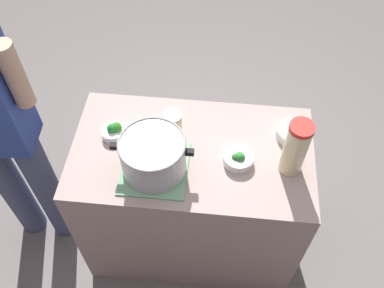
{
  "coord_description": "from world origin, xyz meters",
  "views": [
    {
      "loc": [
        -0.11,
        1.12,
        2.43
      ],
      "look_at": [
        0.0,
        0.0,
        0.94
      ],
      "focal_mm": 39.9,
      "sensor_mm": 36.0,
      "label": 1
    }
  ],
  "objects": [
    {
      "name": "ground_plane",
      "position": [
        0.0,
        0.0,
        0.0
      ],
      "size": [
        8.0,
        8.0,
        0.0
      ],
      "primitive_type": "plane",
      "color": "slate"
    },
    {
      "name": "counter_slab",
      "position": [
        0.0,
        0.0,
        0.44
      ],
      "size": [
        1.09,
        0.62,
        0.89
      ],
      "primitive_type": "cube",
      "color": "#A7908A",
      "rests_on": "ground_plane"
    },
    {
      "name": "dish_cloth",
      "position": [
        0.15,
        0.11,
        0.89
      ],
      "size": [
        0.29,
        0.3,
        0.01
      ],
      "primitive_type": "cube",
      "color": "#79AF85",
      "rests_on": "counter_slab"
    },
    {
      "name": "cooking_pot",
      "position": [
        0.15,
        0.11,
        0.99
      ],
      "size": [
        0.35,
        0.28,
        0.18
      ],
      "color": "#B7B7BC",
      "rests_on": "dish_cloth"
    },
    {
      "name": "lemonade_pitcher",
      "position": [
        -0.43,
        0.05,
        1.03
      ],
      "size": [
        0.1,
        0.1,
        0.28
      ],
      "color": "beige",
      "rests_on": "counter_slab"
    },
    {
      "name": "mason_jar",
      "position": [
        0.09,
        -0.1,
        0.95
      ],
      "size": [
        0.08,
        0.08,
        0.12
      ],
      "color": "beige",
      "rests_on": "counter_slab"
    },
    {
      "name": "broccoli_bowl_front",
      "position": [
        0.36,
        -0.05,
        0.92
      ],
      "size": [
        0.1,
        0.1,
        0.08
      ],
      "color": "silver",
      "rests_on": "counter_slab"
    },
    {
      "name": "broccoli_bowl_center",
      "position": [
        -0.21,
        0.04,
        0.92
      ],
      "size": [
        0.13,
        0.13,
        0.07
      ],
      "color": "silver",
      "rests_on": "counter_slab"
    },
    {
      "name": "broccoli_bowl_back",
      "position": [
        -0.45,
        -0.13,
        0.92
      ],
      "size": [
        0.14,
        0.14,
        0.07
      ],
      "color": "silver",
      "rests_on": "counter_slab"
    }
  ]
}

